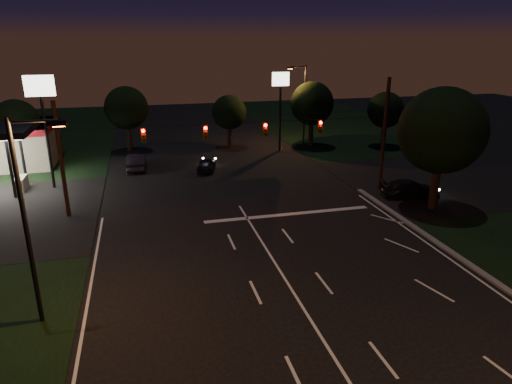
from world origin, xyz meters
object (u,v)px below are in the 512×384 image
object	(u,v)px
utility_pole_right	(379,189)
car_oncoming_a	(206,165)
car_oncoming_b	(137,161)
tree_right_near	(441,131)
car_cross	(411,189)

from	to	relation	value
utility_pole_right	car_oncoming_a	bearing A→B (deg)	145.59
car_oncoming_b	utility_pole_right	bearing A→B (deg)	153.13
tree_right_near	car_oncoming_a	world-z (taller)	tree_right_near
utility_pole_right	tree_right_near	bearing A→B (deg)	-72.47
utility_pole_right	car_oncoming_a	world-z (taller)	utility_pole_right
utility_pole_right	car_oncoming_b	world-z (taller)	utility_pole_right
car_cross	utility_pole_right	bearing A→B (deg)	41.17
car_oncoming_a	car_oncoming_b	world-z (taller)	car_oncoming_b
car_cross	car_oncoming_a	bearing A→B (deg)	60.75
utility_pole_right	tree_right_near	distance (m)	7.61
car_oncoming_a	car_oncoming_b	bearing A→B (deg)	-3.52
tree_right_near	car_cross	distance (m)	5.66
car_oncoming_a	utility_pole_right	bearing A→B (deg)	161.86
utility_pole_right	car_cross	bearing A→B (deg)	-57.23
car_oncoming_a	car_cross	size ratio (longest dim) A/B	0.79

